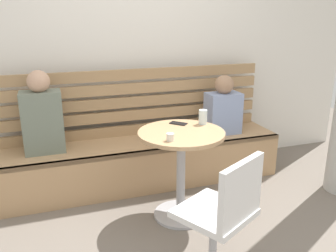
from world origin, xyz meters
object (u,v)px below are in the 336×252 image
Objects in this scene: person_adult at (42,116)px; person_child_left at (223,108)px; booth_bench at (144,162)px; white_chair at (223,217)px; cup_espresso_small at (170,137)px; cup_glass_tall at (203,117)px; cafe_table at (181,158)px; phone_on_table at (178,123)px.

person_adult is 1.21× the size of person_child_left.
white_chair is (0.08, -1.48, 0.24)m from booth_bench.
cup_glass_tall is at bearing 37.36° from cup_espresso_small.
white_chair is 1.68m from person_child_left.
cup_glass_tall is 0.49m from cup_espresso_small.
cup_glass_tall is (0.28, 0.94, 0.34)m from white_chair.
person_child_left reaches higher than cafe_table.
person_adult is at bearing 144.83° from cafe_table.
cup_glass_tall is at bearing 28.45° from cafe_table.
cup_glass_tall is 2.14× the size of cup_espresso_small.
person_adult is 1.24m from cup_espresso_small.
booth_bench is 0.97m from person_child_left.
cafe_table is at bearing 86.98° from white_chair.
cafe_table is 6.17× the size of cup_glass_tall.
phone_on_table is (-0.19, 0.07, -0.06)m from cup_glass_tall.
person_child_left is at bearing -1.34° from person_adult.
person_adult is 6.04× the size of cup_glass_tall.
person_adult is at bearing 154.99° from cup_glass_tall.
cup_espresso_small is (0.87, -0.88, 0.00)m from person_adult.
cup_glass_tall reaches higher than cafe_table.
cup_espresso_small reaches higher than booth_bench.
person_adult is at bearing 110.35° from phone_on_table.
cafe_table is 1.27m from person_adult.
cafe_table is 0.34m from cup_espresso_small.
booth_bench is 3.65× the size of cafe_table.
cup_glass_tall reaches higher than white_chair.
booth_bench is at bearing 88.10° from cup_espresso_small.
cup_glass_tall is (0.24, 0.13, 0.28)m from cafe_table.
phone_on_table is (0.05, 0.20, 0.23)m from cafe_table.
cup_espresso_small is 0.40× the size of phone_on_table.
person_adult reaches higher than booth_bench.
white_chair reaches higher than cafe_table.
cup_espresso_small is (-0.03, -0.85, 0.55)m from booth_bench.
booth_bench is 0.73m from phone_on_table.
booth_bench is 22.50× the size of cup_glass_tall.
cafe_table is 0.39m from cup_glass_tall.
cafe_table is (0.12, -0.68, 0.30)m from booth_bench.
cafe_table is at bearing -35.17° from person_adult.
white_chair is 1.17× the size of person_adult.
cup_espresso_small is (-0.39, -0.30, -0.03)m from cup_glass_tall.
white_chair is at bearing -80.38° from cup_espresso_small.
cup_glass_tall is (-0.47, -0.55, 0.10)m from person_child_left.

